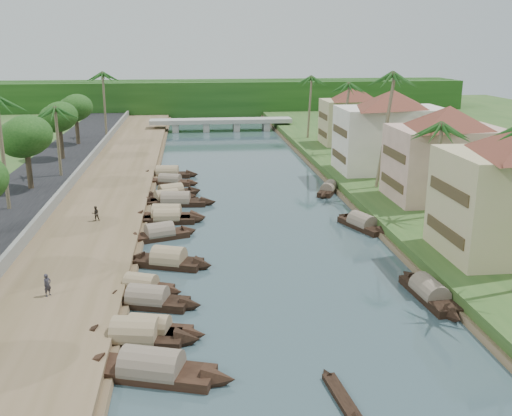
{
  "coord_description": "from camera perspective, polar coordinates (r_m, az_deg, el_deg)",
  "views": [
    {
      "loc": [
        -6.13,
        -41.35,
        17.12
      ],
      "look_at": [
        -0.19,
        9.98,
        2.0
      ],
      "focal_mm": 40.0,
      "sensor_mm": 36.0,
      "label": 1
    }
  ],
  "objects": [
    {
      "name": "palm_1",
      "position": [
        54.41,
        17.63,
        7.71
      ],
      "size": [
        3.2,
        3.2,
        10.24
      ],
      "color": "#74674D",
      "rests_on": "ground"
    },
    {
      "name": "sampan_8",
      "position": [
        57.36,
        -8.91,
        -0.82
      ],
      "size": [
        8.3,
        2.95,
        2.48
      ],
      "rotation": [
        0.0,
        0.0,
        -0.13
      ],
      "color": "black",
      "rests_on": "ground"
    },
    {
      "name": "canoe_2",
      "position": [
        65.13,
        -8.01,
        1.0
      ],
      "size": [
        5.2,
        0.95,
        0.75
      ],
      "rotation": [
        0.0,
        0.0,
        -0.04
      ],
      "color": "black",
      "rests_on": "ground"
    },
    {
      "name": "building_distant",
      "position": [
        93.76,
        9.76,
        9.2
      ],
      "size": [
        12.62,
        12.62,
        9.2
      ],
      "color": "tan",
      "rests_on": "right_bank"
    },
    {
      "name": "palm_8",
      "position": [
        101.2,
        -15.13,
        12.73
      ],
      "size": [
        3.2,
        3.2,
        12.17
      ],
      "color": "#74674D",
      "rests_on": "ground"
    },
    {
      "name": "left_bank",
      "position": [
        64.35,
        -15.19,
        0.67
      ],
      "size": [
        10.0,
        180.0,
        0.8
      ],
      "primitive_type": "cube",
      "color": "brown",
      "rests_on": "ground"
    },
    {
      "name": "tree_6",
      "position": [
        80.04,
        15.73,
        7.56
      ],
      "size": [
        4.63,
        4.63,
        6.55
      ],
      "color": "#443827",
      "rests_on": "ground"
    },
    {
      "name": "sampan_16",
      "position": [
        67.65,
        7.28,
        1.87
      ],
      "size": [
        4.58,
        7.23,
        1.86
      ],
      "rotation": [
        0.0,
        0.0,
        1.1
      ],
      "color": "black",
      "rests_on": "ground"
    },
    {
      "name": "tree_4",
      "position": [
        83.57,
        -19.11,
        8.51
      ],
      "size": [
        4.62,
        4.62,
        7.66
      ],
      "color": "#443827",
      "rests_on": "ground"
    },
    {
      "name": "canoe_0",
      "position": [
        30.22,
        8.51,
        -18.18
      ],
      "size": [
        1.27,
        5.27,
        0.69
      ],
      "rotation": [
        0.0,
        0.0,
        1.68
      ],
      "color": "black",
      "rests_on": "ground"
    },
    {
      "name": "building_far",
      "position": [
        74.53,
        13.29,
        7.6
      ],
      "size": [
        15.59,
        15.59,
        10.2
      ],
      "color": "silver",
      "rests_on": "right_bank"
    },
    {
      "name": "palm_2",
      "position": [
        64.62,
        12.81,
        12.63
      ],
      "size": [
        3.2,
        3.2,
        14.09
      ],
      "color": "#74674D",
      "rests_on": "ground"
    },
    {
      "name": "sampan_2",
      "position": [
        35.72,
        -10.61,
        -11.9
      ],
      "size": [
        7.28,
        3.19,
        1.93
      ],
      "rotation": [
        0.0,
        0.0,
        -0.25
      ],
      "color": "black",
      "rests_on": "ground"
    },
    {
      "name": "canoe_1",
      "position": [
        40.66,
        -11.41,
        -8.79
      ],
      "size": [
        5.32,
        2.64,
        0.86
      ],
      "rotation": [
        0.0,
        0.0,
        -0.35
      ],
      "color": "black",
      "rests_on": "ground"
    },
    {
      "name": "treeline",
      "position": [
        142.09,
        -4.17,
        10.97
      ],
      "size": [
        120.0,
        14.0,
        8.0
      ],
      "color": "#163C10",
      "rests_on": "ground"
    },
    {
      "name": "building_mid",
      "position": [
        62.18,
        18.44,
        5.3
      ],
      "size": [
        14.11,
        14.11,
        9.7
      ],
      "color": "#DBAA9B",
      "rests_on": "right_bank"
    },
    {
      "name": "sampan_10",
      "position": [
        63.85,
        -8.92,
        0.94
      ],
      "size": [
        7.35,
        4.01,
        2.04
      ],
      "rotation": [
        0.0,
        0.0,
        0.36
      ],
      "color": "black",
      "rests_on": "ground"
    },
    {
      "name": "palm_3",
      "position": [
        84.41,
        8.81,
        12.0
      ],
      "size": [
        3.2,
        3.2,
        11.63
      ],
      "color": "#74674D",
      "rests_on": "ground"
    },
    {
      "name": "palm_6",
      "position": [
        72.45,
        -19.47,
        9.25
      ],
      "size": [
        3.2,
        3.2,
        9.69
      ],
      "color": "#74674D",
      "rests_on": "ground"
    },
    {
      "name": "sampan_12",
      "position": [
        71.82,
        -8.6,
        2.67
      ],
      "size": [
        7.75,
        3.81,
        1.88
      ],
      "rotation": [
        0.0,
        0.0,
        -0.33
      ],
      "color": "black",
      "rests_on": "ground"
    },
    {
      "name": "tree_3",
      "position": [
        67.33,
        -22.06,
        6.57
      ],
      "size": [
        5.22,
        5.22,
        7.94
      ],
      "color": "#443827",
      "rests_on": "ground"
    },
    {
      "name": "tree_5",
      "position": [
        95.28,
        -17.61,
        9.44
      ],
      "size": [
        4.8,
        4.8,
        7.64
      ],
      "color": "#443827",
      "rests_on": "ground"
    },
    {
      "name": "sampan_9",
      "position": [
        62.48,
        -8.02,
        0.64
      ],
      "size": [
        9.15,
        2.52,
        2.27
      ],
      "rotation": [
        0.0,
        0.0,
        -0.09
      ],
      "color": "black",
      "rests_on": "ground"
    },
    {
      "name": "sampan_13",
      "position": [
        75.81,
        -8.84,
        3.39
      ],
      "size": [
        8.46,
        2.48,
        2.28
      ],
      "rotation": [
        0.0,
        0.0,
        -0.09
      ],
      "color": "black",
      "rests_on": "ground"
    },
    {
      "name": "ground",
      "position": [
        45.17,
        1.7,
        -5.97
      ],
      "size": [
        220.0,
        220.0,
        0.0
      ],
      "primitive_type": "plane",
      "color": "#33474D",
      "rests_on": "ground"
    },
    {
      "name": "sampan_14",
      "position": [
        41.57,
        16.94,
        -8.15
      ],
      "size": [
        2.21,
        8.58,
        2.07
      ],
      "rotation": [
        0.0,
        0.0,
        1.65
      ],
      "color": "black",
      "rests_on": "ground"
    },
    {
      "name": "sampan_0",
      "position": [
        31.84,
        -10.37,
        -15.62
      ],
      "size": [
        9.48,
        4.62,
        2.43
      ],
      "rotation": [
        0.0,
        0.0,
        -0.31
      ],
      "color": "black",
      "rests_on": "ground"
    },
    {
      "name": "sampan_11",
      "position": [
        66.01,
        -8.5,
        1.47
      ],
      "size": [
        7.77,
        4.47,
        2.21
      ],
      "rotation": [
        0.0,
        0.0,
        0.39
      ],
      "color": "black",
      "rests_on": "ground"
    },
    {
      "name": "retaining_wall",
      "position": [
        64.89,
        -18.91,
        1.35
      ],
      "size": [
        0.4,
        180.0,
        1.1
      ],
      "primitive_type": "cube",
      "color": "slate",
      "rests_on": "left_bank"
    },
    {
      "name": "sampan_7",
      "position": [
        56.57,
        -8.86,
        -1.07
      ],
      "size": [
        7.61,
        2.05,
        2.03
      ],
      "rotation": [
        0.0,
        0.0,
        -0.07
      ],
      "color": "black",
      "rests_on": "ground"
    },
    {
      "name": "bridge",
      "position": [
        114.55,
        -3.51,
        8.56
      ],
      "size": [
        28.0,
        4.0,
        2.4
      ],
      "color": "gray",
      "rests_on": "ground"
    },
    {
      "name": "person_far",
      "position": [
        55.91,
        -15.75,
        -0.52
      ],
      "size": [
        0.85,
        0.76,
        1.44
      ],
      "primitive_type": "imported",
      "rotation": [
        0.0,
        0.0,
        3.5
      ],
      "color": "#322A23",
      "rests_on": "left_bank"
    },
    {
      "name": "sampan_15",
      "position": [
        55.2,
        10.58,
        -1.6
      ],
      "size": [
        4.38,
        7.82,
        2.1
      ],
      "rotation": [
        0.0,
        0.0,
        1.95
      ],
      "color": "black",
      "rests_on": "ground"
    },
    {
      "name": "right_bank",
      "position": [
        68.32,
        15.21,
        1.74
      ],
      "size": [
        16.0,
        180.0,
        1.2
      ],
      "primitive_type": "cube",
      "color": "#294B1E",
      "rests_on": "ground"
    },
    {
      "name": "sampan_1",
      "position": [
        35.19,
        -11.94,
        -12.41
      ],
      "size": [
        8.11,
        3.25,
        2.34
      ],
      "rotation": [
        0.0,
        0.0,
        -0.19
      ],
      "color": "black",
      "rests_on": "ground"
    },
    {
      "name": "sampan_3",
      "position": [
        39.48,
        -10.76,
        -9.04
      ],
      "size": [
        7.82,
        3.75,
        2.09
      ],
      "rotation": [
        0.0,
        0.0,
        -0.3
      ],
      "color": "black",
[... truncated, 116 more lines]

